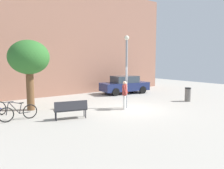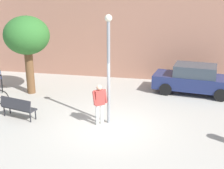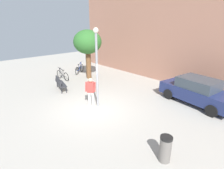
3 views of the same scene
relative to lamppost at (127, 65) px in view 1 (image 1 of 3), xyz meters
The scene contains 9 objects.
ground_plane 2.61m from the lamppost, 85.78° to the right, with size 36.00×36.00×0.00m, color #A8A399.
building_facade 7.97m from the lamppost, 89.81° to the left, with size 19.67×2.00×9.15m, color #9E6B56.
lamppost is the anchor object (origin of this frame).
person_by_lamppost 1.67m from the lamppost, 144.03° to the right, with size 0.59×0.56×1.67m.
park_bench 4.36m from the lamppost, behind, with size 1.67×0.86×0.92m.
plaza_tree 5.64m from the lamppost, 149.52° to the left, with size 2.29×2.29×4.03m.
bicycle_black 6.43m from the lamppost, behind, with size 1.81×0.15×0.97m.
parked_car_navy 6.08m from the lamppost, 51.47° to the left, with size 4.40×2.28×1.55m.
trash_bin 5.39m from the lamppost, 10.70° to the right, with size 0.42×0.42×0.98m.
Camera 1 is at (-8.35, -9.55, 2.87)m, focal length 34.57 mm.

